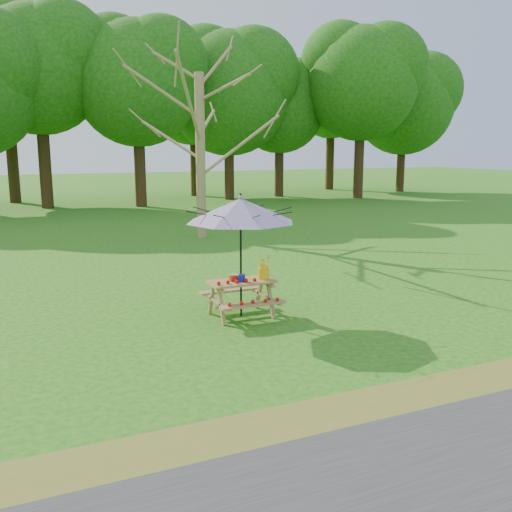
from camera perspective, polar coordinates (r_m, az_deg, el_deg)
name	(u,v)px	position (r m, az deg, el deg)	size (l,w,h in m)	color
ground	(79,369)	(8.51, -17.31, -10.71)	(120.00, 120.00, 0.00)	#1F6012
drygrass_strip	(117,470)	(6.01, -13.71, -20.09)	(120.00, 1.20, 0.01)	olive
treeline	(5,37)	(30.31, -23.80, 19.41)	(60.00, 12.00, 16.00)	#11500D
picnic_table	(241,299)	(10.43, -1.50, -4.31)	(1.20, 1.32, 0.67)	#9A6945
patio_umbrella	(241,210)	(10.13, -1.55, 4.58)	(2.13, 2.13, 2.25)	black
produce_bins	(237,278)	(10.34, -1.89, -2.18)	(0.25, 0.42, 0.13)	#B1260E
tomatoes_row	(237,282)	(10.12, -1.90, -2.57)	(0.77, 0.13, 0.07)	red
flower_bucket	(264,266)	(10.42, 0.77, -1.01)	(0.35, 0.33, 0.45)	yellow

